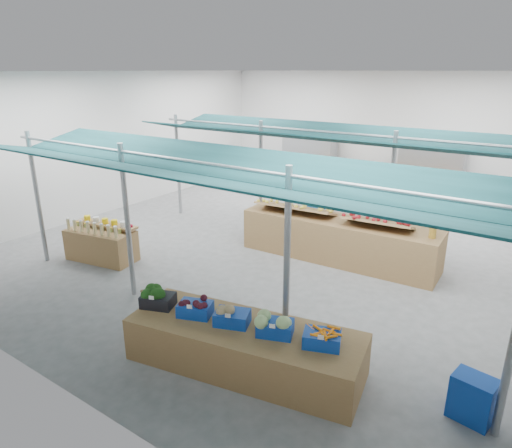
% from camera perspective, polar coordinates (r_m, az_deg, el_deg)
% --- Properties ---
extents(floor, '(13.00, 13.00, 0.00)m').
position_cam_1_polar(floor, '(11.69, 3.26, -2.54)').
color(floor, '#5E5E60').
rests_on(floor, ground).
extents(hall, '(13.00, 13.00, 13.00)m').
position_cam_1_polar(hall, '(12.25, 7.07, 11.14)').
color(hall, silver).
rests_on(hall, ground).
extents(pole_grid, '(10.00, 4.60, 3.00)m').
position_cam_1_polar(pole_grid, '(9.33, 1.78, 3.67)').
color(pole_grid, gray).
rests_on(pole_grid, floor).
extents(awnings, '(9.50, 7.08, 0.30)m').
position_cam_1_polar(awnings, '(9.13, 1.84, 9.54)').
color(awnings, black).
rests_on(awnings, pole_grid).
extents(back_shelving_left, '(2.00, 0.50, 2.00)m').
position_cam_1_polar(back_shelving_left, '(17.65, 6.59, 8.07)').
color(back_shelving_left, '#B23F33').
rests_on(back_shelving_left, floor).
extents(back_shelving_right, '(2.00, 0.50, 2.00)m').
position_cam_1_polar(back_shelving_right, '(16.08, 20.92, 5.91)').
color(back_shelving_right, '#B23F33').
rests_on(back_shelving_right, floor).
extents(bottle_shelf, '(1.73, 1.26, 1.00)m').
position_cam_1_polar(bottle_shelf, '(11.22, -18.64, -2.27)').
color(bottle_shelf, brown).
rests_on(bottle_shelf, floor).
extents(veg_counter, '(3.65, 1.79, 0.68)m').
position_cam_1_polar(veg_counter, '(7.01, -1.46, -15.08)').
color(veg_counter, brown).
rests_on(veg_counter, floor).
extents(fruit_counter, '(4.60, 1.27, 0.98)m').
position_cam_1_polar(fruit_counter, '(10.78, 10.24, -1.93)').
color(fruit_counter, brown).
rests_on(fruit_counter, floor).
extents(far_counter, '(5.23, 1.46, 0.93)m').
position_cam_1_polar(far_counter, '(15.56, 12.96, 4.25)').
color(far_counter, brown).
rests_on(far_counter, floor).
extents(crate_stack, '(0.56, 0.44, 0.61)m').
position_cam_1_polar(crate_stack, '(6.74, 25.44, -19.08)').
color(crate_stack, '#0E389A').
rests_on(crate_stack, floor).
extents(vendor_left, '(0.68, 0.46, 1.82)m').
position_cam_1_polar(vendor_left, '(12.08, 7.38, 2.60)').
color(vendor_left, '#195EA6').
rests_on(vendor_left, floor).
extents(vendor_right, '(0.91, 0.73, 1.82)m').
position_cam_1_polar(vendor_right, '(11.41, 15.42, 1.10)').
color(vendor_right, maroon).
rests_on(vendor_right, floor).
extents(crate_broccoli, '(0.59, 0.51, 0.35)m').
position_cam_1_polar(crate_broccoli, '(7.44, -12.16, -8.92)').
color(crate_broccoli, black).
rests_on(crate_broccoli, veg_counter).
extents(crate_beets, '(0.59, 0.51, 0.29)m').
position_cam_1_polar(crate_beets, '(7.11, -7.62, -10.27)').
color(crate_beets, '#0E389A').
rests_on(crate_beets, veg_counter).
extents(crate_celeriac, '(0.59, 0.51, 0.31)m').
position_cam_1_polar(crate_celeriac, '(6.82, -3.00, -11.31)').
color(crate_celeriac, '#0E389A').
rests_on(crate_celeriac, veg_counter).
extents(crate_cabbage, '(0.59, 0.51, 0.35)m').
position_cam_1_polar(crate_cabbage, '(6.58, 2.43, -12.42)').
color(crate_cabbage, '#0E389A').
rests_on(crate_cabbage, veg_counter).
extents(crate_carrots, '(0.59, 0.51, 0.29)m').
position_cam_1_polar(crate_carrots, '(6.42, 8.24, -13.95)').
color(crate_carrots, '#0E389A').
rests_on(crate_carrots, veg_counter).
extents(sparrow, '(0.12, 0.09, 0.11)m').
position_cam_1_polar(sparrow, '(7.40, -13.74, -8.42)').
color(sparrow, brown).
rests_on(sparrow, crate_broccoli).
extents(pole_ribbon, '(0.12, 0.12, 0.28)m').
position_cam_1_polar(pole_ribbon, '(10.00, -15.49, -0.37)').
color(pole_ribbon, red).
rests_on(pole_ribbon, pole_grid).
extents(apple_heap_yellow, '(1.95, 0.85, 0.27)m').
position_cam_1_polar(apple_heap_yellow, '(10.90, 4.95, 2.17)').
color(apple_heap_yellow, '#997247').
rests_on(apple_heap_yellow, fruit_counter).
extents(apple_heap_red, '(1.55, 0.82, 0.27)m').
position_cam_1_polar(apple_heap_red, '(10.18, 15.01, 0.38)').
color(apple_heap_red, '#997247').
rests_on(apple_heap_red, fruit_counter).
extents(pineapple, '(0.14, 0.14, 0.39)m').
position_cam_1_polar(pineapple, '(9.93, 21.25, -0.65)').
color(pineapple, '#8C6019').
rests_on(pineapple, fruit_counter).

